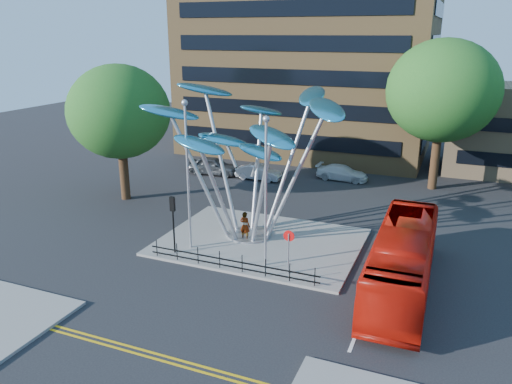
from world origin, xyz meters
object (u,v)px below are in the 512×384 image
at_px(pedestrian, 245,226).
at_px(parked_car_right, 342,173).
at_px(tree_left, 119,112).
at_px(parked_car_mid, 259,172).
at_px(leaf_sculpture, 249,130).
at_px(street_lamp_left, 187,163).
at_px(tree_right, 443,91).
at_px(red_bus, 403,260).
at_px(parked_car_left, 213,166).
at_px(no_entry_sign_island, 289,245).
at_px(street_lamp_right, 266,179).
at_px(traffic_light_island, 173,213).

xyz_separation_m(pedestrian, parked_car_right, (2.41, 15.80, -0.41)).
relative_size(tree_left, parked_car_mid, 2.54).
relative_size(pedestrian, parked_car_right, 0.41).
height_order(tree_left, leaf_sculpture, tree_left).
relative_size(street_lamp_left, pedestrian, 4.79).
relative_size(tree_right, red_bus, 1.05).
height_order(red_bus, parked_car_left, red_bus).
bearing_deg(pedestrian, tree_left, -14.45).
distance_m(leaf_sculpture, red_bus, 11.60).
distance_m(no_entry_sign_island, pedestrian, 5.20).
xyz_separation_m(tree_left, leaf_sculpture, (11.93, -3.32, 0.08)).
relative_size(no_entry_sign_island, parked_car_right, 0.54).
distance_m(no_entry_sign_island, parked_car_left, 20.87).
bearing_deg(street_lamp_right, leaf_sculpture, 124.91).
bearing_deg(pedestrian, tree_right, -116.83).
xyz_separation_m(traffic_light_island, red_bus, (12.73, 0.89, -1.01)).
height_order(street_lamp_right, pedestrian, street_lamp_right).
height_order(tree_right, pedestrian, tree_right).
bearing_deg(traffic_light_island, red_bus, 3.98).
relative_size(street_lamp_right, traffic_light_island, 2.42).
bearing_deg(no_entry_sign_island, red_bus, 8.63).
distance_m(parked_car_left, parked_car_right, 11.66).
distance_m(tree_left, traffic_light_island, 12.44).
xyz_separation_m(street_lamp_left, no_entry_sign_island, (6.50, -0.98, -3.54)).
bearing_deg(parked_car_right, traffic_light_island, 166.40).
bearing_deg(parked_car_right, red_bus, -155.89).
xyz_separation_m(traffic_light_island, parked_car_left, (-5.88, 16.40, -1.80)).
distance_m(leaf_sculpture, parked_car_mid, 14.35).
distance_m(traffic_light_island, no_entry_sign_island, 7.05).
height_order(street_lamp_left, parked_car_mid, street_lamp_left).
bearing_deg(street_lamp_right, parked_car_right, 90.14).
relative_size(no_entry_sign_island, parked_car_left, 0.51).
bearing_deg(leaf_sculpture, parked_car_right, 80.40).
height_order(traffic_light_island, parked_car_mid, traffic_light_island).
bearing_deg(parked_car_left, parked_car_right, -81.42).
bearing_deg(street_lamp_left, pedestrian, 42.20).
distance_m(red_bus, parked_car_mid, 20.98).
bearing_deg(pedestrian, no_entry_sign_island, 145.06).
relative_size(tree_right, pedestrian, 6.59).
xyz_separation_m(leaf_sculpture, pedestrian, (0.11, -0.88, -5.80)).
distance_m(pedestrian, parked_car_right, 15.99).
xyz_separation_m(pedestrian, parked_car_left, (-8.92, 13.09, -0.26)).
bearing_deg(parked_car_left, traffic_light_island, -165.11).
bearing_deg(red_bus, tree_right, 88.30).
distance_m(tree_right, no_entry_sign_island, 21.31).
relative_size(leaf_sculpture, parked_car_left, 2.67).
distance_m(street_lamp_left, street_lamp_right, 5.03).
bearing_deg(street_lamp_right, no_entry_sign_island, -17.87).
distance_m(no_entry_sign_island, red_bus, 5.80).
height_order(street_lamp_right, parked_car_right, street_lamp_right).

